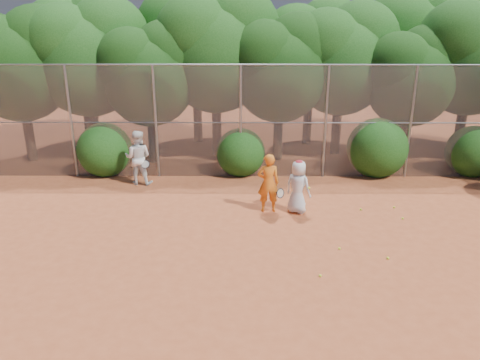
{
  "coord_description": "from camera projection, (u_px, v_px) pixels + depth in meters",
  "views": [
    {
      "loc": [
        -0.92,
        -10.21,
        5.65
      ],
      "look_at": [
        -1.0,
        2.5,
        1.1
      ],
      "focal_mm": 35.0,
      "sensor_mm": 36.0,
      "label": 1
    }
  ],
  "objects": [
    {
      "name": "tree_12",
      "position": [
        413.0,
        40.0,
        20.54
      ],
      "size": [
        5.02,
        4.37,
        6.88
      ],
      "color": "black",
      "rests_on": "ground"
    },
    {
      "name": "player_teen",
      "position": [
        298.0,
        187.0,
        13.81
      ],
      "size": [
        0.94,
        0.86,
        1.63
      ],
      "rotation": [
        0.0,
        0.0,
        2.55
      ],
      "color": "silver",
      "rests_on": "ground"
    },
    {
      "name": "player_yellow",
      "position": [
        268.0,
        183.0,
        13.85
      ],
      "size": [
        0.83,
        0.56,
        1.8
      ],
      "rotation": [
        0.0,
        0.0,
        3.2
      ],
      "color": "orange",
      "rests_on": "ground"
    },
    {
      "name": "bush_3",
      "position": [
        473.0,
        149.0,
        17.08
      ],
      "size": [
        1.9,
        1.9,
        1.9
      ],
      "primitive_type": "sphere",
      "color": "#143F0F",
      "rests_on": "ground"
    },
    {
      "name": "ground",
      "position": [
        280.0,
        256.0,
        11.51
      ],
      "size": [
        80.0,
        80.0,
        0.0
      ],
      "primitive_type": "plane",
      "color": "#954221",
      "rests_on": "ground"
    },
    {
      "name": "ball_2",
      "position": [
        320.0,
        276.0,
        10.6
      ],
      "size": [
        0.07,
        0.07,
        0.07
      ],
      "primitive_type": "sphere",
      "color": "#DAEC2B",
      "rests_on": "ground"
    },
    {
      "name": "bush_0",
      "position": [
        104.0,
        147.0,
        17.14
      ],
      "size": [
        2.0,
        2.0,
        2.0
      ],
      "primitive_type": "sphere",
      "color": "#143F0F",
      "rests_on": "ground"
    },
    {
      "name": "ball_4",
      "position": [
        339.0,
        248.0,
        11.82
      ],
      "size": [
        0.07,
        0.07,
        0.07
      ],
      "primitive_type": "sphere",
      "color": "#DAEC2B",
      "rests_on": "ground"
    },
    {
      "name": "ball_0",
      "position": [
        403.0,
        218.0,
        13.55
      ],
      "size": [
        0.07,
        0.07,
        0.07
      ],
      "primitive_type": "sphere",
      "color": "#DAEC2B",
      "rests_on": "ground"
    },
    {
      "name": "bush_2",
      "position": [
        377.0,
        145.0,
        17.05
      ],
      "size": [
        2.2,
        2.2,
        2.2
      ],
      "primitive_type": "sphere",
      "color": "#143F0F",
      "rests_on": "ground"
    },
    {
      "name": "tree_1",
      "position": [
        89.0,
        53.0,
        18.19
      ],
      "size": [
        4.64,
        4.03,
        6.35
      ],
      "color": "black",
      "rests_on": "ground"
    },
    {
      "name": "tree_5",
      "position": [
        343.0,
        56.0,
        18.64
      ],
      "size": [
        4.51,
        3.92,
        6.17
      ],
      "color": "black",
      "rests_on": "ground"
    },
    {
      "name": "tree_6",
      "position": [
        412.0,
        73.0,
        17.88
      ],
      "size": [
        3.86,
        3.36,
        5.29
      ],
      "color": "black",
      "rests_on": "ground"
    },
    {
      "name": "fence_back",
      "position": [
        266.0,
        121.0,
        16.47
      ],
      "size": [
        20.05,
        0.09,
        4.03
      ],
      "color": "gray",
      "rests_on": "ground"
    },
    {
      "name": "bush_1",
      "position": [
        241.0,
        150.0,
        17.15
      ],
      "size": [
        1.8,
        1.8,
        1.8
      ],
      "primitive_type": "sphere",
      "color": "#143F0F",
      "rests_on": "ground"
    },
    {
      "name": "ball_1",
      "position": [
        361.0,
        209.0,
        14.17
      ],
      "size": [
        0.07,
        0.07,
        0.07
      ],
      "primitive_type": "sphere",
      "color": "#DAEC2B",
      "rests_on": "ground"
    },
    {
      "name": "tree_0",
      "position": [
        20.0,
        61.0,
        17.81
      ],
      "size": [
        4.38,
        3.81,
        6.0
      ],
      "color": "black",
      "rests_on": "ground"
    },
    {
      "name": "tree_10",
      "position": [
        197.0,
        38.0,
        20.37
      ],
      "size": [
        5.15,
        4.48,
        7.06
      ],
      "color": "black",
      "rests_on": "ground"
    },
    {
      "name": "tree_11",
      "position": [
        312.0,
        50.0,
        20.12
      ],
      "size": [
        4.64,
        4.03,
        6.35
      ],
      "color": "black",
      "rests_on": "ground"
    },
    {
      "name": "tree_3",
      "position": [
        217.0,
        47.0,
        18.37
      ],
      "size": [
        4.89,
        4.26,
        6.7
      ],
      "color": "black",
      "rests_on": "ground"
    },
    {
      "name": "player_white",
      "position": [
        138.0,
        157.0,
        16.13
      ],
      "size": [
        0.97,
        0.8,
        1.89
      ],
      "rotation": [
        0.0,
        0.0,
        3.07
      ],
      "color": "white",
      "rests_on": "ground"
    },
    {
      "name": "tree_7",
      "position": [
        474.0,
        50.0,
        18.16
      ],
      "size": [
        4.77,
        4.14,
        6.53
      ],
      "color": "black",
      "rests_on": "ground"
    },
    {
      "name": "ball_5",
      "position": [
        394.0,
        207.0,
        14.33
      ],
      "size": [
        0.07,
        0.07,
        0.07
      ],
      "primitive_type": "sphere",
      "color": "#DAEC2B",
      "rests_on": "ground"
    },
    {
      "name": "ball_3",
      "position": [
        388.0,
        258.0,
        11.35
      ],
      "size": [
        0.07,
        0.07,
        0.07
      ],
      "primitive_type": "sphere",
      "color": "#DAEC2B",
      "rests_on": "ground"
    },
    {
      "name": "tree_2",
      "position": [
        150.0,
        71.0,
        17.71
      ],
      "size": [
        3.99,
        3.47,
        5.47
      ],
      "color": "black",
      "rests_on": "ground"
    },
    {
      "name": "tree_4",
      "position": [
        281.0,
        65.0,
        18.0
      ],
      "size": [
        4.19,
        3.64,
        5.73
      ],
      "color": "black",
      "rests_on": "ground"
    },
    {
      "name": "tree_9",
      "position": [
        82.0,
        45.0,
        20.3
      ],
      "size": [
        4.83,
        4.2,
        6.62
      ],
      "color": "black",
      "rests_on": "ground"
    }
  ]
}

